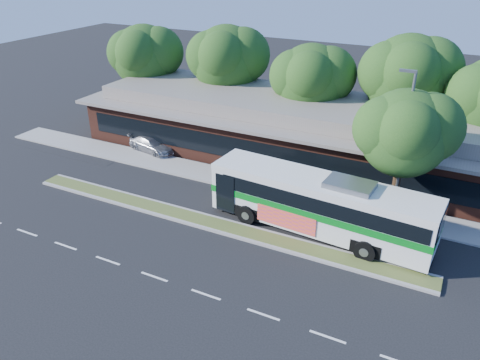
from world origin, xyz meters
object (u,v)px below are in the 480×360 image
at_px(lamp_post, 403,144).
at_px(sidewalk_tree, 412,132).
at_px(sedan, 152,144).
at_px(transit_bus, 321,201).

relative_size(lamp_post, sidewalk_tree, 1.13).
bearing_deg(lamp_post, sidewalk_tree, 45.04).
height_order(sedan, sidewalk_tree, sidewalk_tree).
relative_size(sedan, sidewalk_tree, 0.54).
xyz_separation_m(lamp_post, sidewalk_tree, (0.32, 0.32, 0.70)).
distance_m(transit_bus, sedan, 16.54).
bearing_deg(sidewalk_tree, sedan, 175.09).
height_order(lamp_post, sidewalk_tree, lamp_post).
bearing_deg(lamp_post, sedan, 174.05).
xyz_separation_m(transit_bus, sedan, (-15.61, 5.29, -1.39)).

